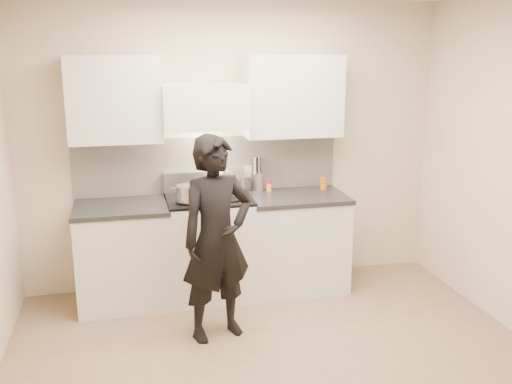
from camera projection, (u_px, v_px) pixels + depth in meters
ground_plane at (282, 370)px, 4.11m from camera, size 4.00×4.00×0.00m
room_shell at (262, 143)px, 4.06m from camera, size 4.04×3.54×2.70m
stove at (210, 246)px, 5.27m from camera, size 0.76×0.65×0.96m
counter_right at (296, 241)px, 5.46m from camera, size 0.92×0.67×0.92m
counter_left at (124, 254)px, 5.11m from camera, size 0.82×0.67×0.92m
wok at (224, 183)px, 5.26m from camera, size 0.33×0.41×0.27m
stock_pot at (188, 193)px, 4.96m from camera, size 0.30×0.23×0.14m
utensil_crock at (257, 180)px, 5.47m from camera, size 0.12×0.12×0.33m
spice_jar at (269, 186)px, 5.46m from camera, size 0.05×0.05×0.11m
oil_glass at (323, 183)px, 5.54m from camera, size 0.07×0.07×0.12m
person at (217, 239)px, 4.43m from camera, size 0.69×0.56×1.63m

